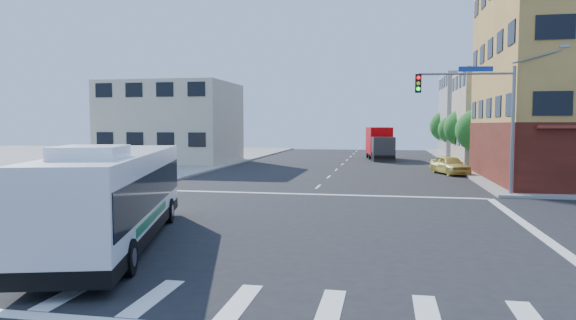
# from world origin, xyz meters

# --- Properties ---
(ground) EXTENTS (120.00, 120.00, 0.00)m
(ground) POSITION_xyz_m (0.00, 0.00, 0.00)
(ground) COLOR black
(ground) RESTS_ON ground
(sidewalk_nw) EXTENTS (50.00, 50.00, 0.15)m
(sidewalk_nw) POSITION_xyz_m (-35.00, 35.00, 0.07)
(sidewalk_nw) COLOR gray
(sidewalk_nw) RESTS_ON ground
(building_east_near) EXTENTS (12.06, 10.06, 9.00)m
(building_east_near) POSITION_xyz_m (16.98, 33.98, 4.51)
(building_east_near) COLOR #C2AD94
(building_east_near) RESTS_ON ground
(building_east_far) EXTENTS (12.06, 10.06, 10.00)m
(building_east_far) POSITION_xyz_m (16.98, 47.98, 5.01)
(building_east_far) COLOR gray
(building_east_far) RESTS_ON ground
(building_west) EXTENTS (12.06, 10.06, 8.00)m
(building_west) POSITION_xyz_m (-17.02, 29.98, 4.01)
(building_west) COLOR beige
(building_west) RESTS_ON ground
(signal_mast_ne) EXTENTS (7.91, 1.13, 8.07)m
(signal_mast_ne) POSITION_xyz_m (9.08, 10.62, 4.98)
(signal_mast_ne) COLOR slate
(signal_mast_ne) RESTS_ON ground
(street_tree_a) EXTENTS (3.60, 3.60, 5.53)m
(street_tree_a) POSITION_xyz_m (11.90, 27.92, 3.59)
(street_tree_a) COLOR #341E13
(street_tree_a) RESTS_ON ground
(street_tree_b) EXTENTS (3.80, 3.80, 5.79)m
(street_tree_b) POSITION_xyz_m (11.90, 35.92, 3.75)
(street_tree_b) COLOR #341E13
(street_tree_b) RESTS_ON ground
(street_tree_c) EXTENTS (3.40, 3.40, 5.29)m
(street_tree_c) POSITION_xyz_m (11.90, 43.92, 3.46)
(street_tree_c) COLOR #341E13
(street_tree_c) RESTS_ON ground
(street_tree_d) EXTENTS (4.00, 4.00, 6.03)m
(street_tree_d) POSITION_xyz_m (11.90, 51.92, 3.88)
(street_tree_d) COLOR #341E13
(street_tree_d) RESTS_ON ground
(transit_bus) EXTENTS (5.36, 11.46, 3.33)m
(transit_bus) POSITION_xyz_m (-4.38, -3.45, 1.63)
(transit_bus) COLOR black
(transit_bus) RESTS_ON ground
(box_truck) EXTENTS (3.32, 8.08, 3.53)m
(box_truck) POSITION_xyz_m (3.46, 38.53, 1.71)
(box_truck) COLOR #28282E
(box_truck) RESTS_ON ground
(parked_car) EXTENTS (3.08, 4.62, 1.46)m
(parked_car) POSITION_xyz_m (9.03, 22.77, 0.73)
(parked_car) COLOR #E0CC56
(parked_car) RESTS_ON ground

